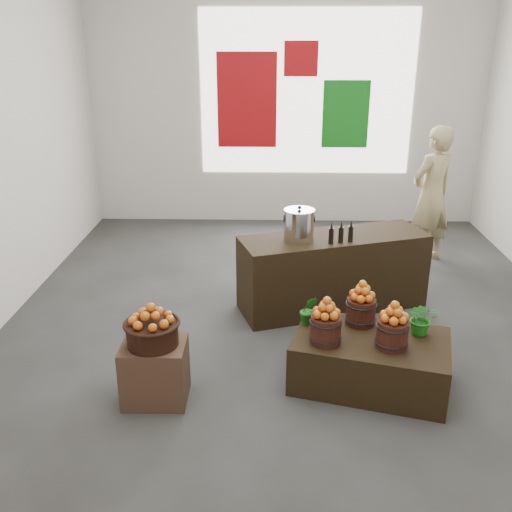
{
  "coord_description": "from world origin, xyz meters",
  "views": [
    {
      "loc": [
        -0.23,
        -5.41,
        2.83
      ],
      "look_at": [
        -0.36,
        -0.4,
        0.88
      ],
      "focal_mm": 40.0,
      "sensor_mm": 36.0,
      "label": 1
    }
  ],
  "objects_px": {
    "counter": "(333,272)",
    "crate": "(155,372)",
    "shopper": "(431,195)",
    "wicker_basket": "(152,334)",
    "stock_pot_left": "(299,226)",
    "display_table": "(370,361)"
  },
  "relations": [
    {
      "from": "crate",
      "to": "display_table",
      "type": "xyz_separation_m",
      "value": [
        1.79,
        0.27,
        -0.04
      ]
    },
    {
      "from": "display_table",
      "to": "stock_pot_left",
      "type": "distance_m",
      "value": 1.67
    },
    {
      "from": "display_table",
      "to": "counter",
      "type": "bearing_deg",
      "value": 111.87
    },
    {
      "from": "crate",
      "to": "shopper",
      "type": "xyz_separation_m",
      "value": [
        3.0,
        3.21,
        0.64
      ]
    },
    {
      "from": "wicker_basket",
      "to": "counter",
      "type": "bearing_deg",
      "value": 47.75
    },
    {
      "from": "wicker_basket",
      "to": "counter",
      "type": "distance_m",
      "value": 2.42
    },
    {
      "from": "counter",
      "to": "shopper",
      "type": "xyz_separation_m",
      "value": [
        1.38,
        1.43,
        0.48
      ]
    },
    {
      "from": "crate",
      "to": "shopper",
      "type": "distance_m",
      "value": 4.44
    },
    {
      "from": "stock_pot_left",
      "to": "shopper",
      "type": "xyz_separation_m",
      "value": [
        1.78,
        1.56,
        -0.08
      ]
    },
    {
      "from": "wicker_basket",
      "to": "counter",
      "type": "xyz_separation_m",
      "value": [
        1.62,
        1.78,
        -0.2
      ]
    },
    {
      "from": "crate",
      "to": "stock_pot_left",
      "type": "height_order",
      "value": "stock_pot_left"
    },
    {
      "from": "crate",
      "to": "wicker_basket",
      "type": "distance_m",
      "value": 0.35
    },
    {
      "from": "wicker_basket",
      "to": "shopper",
      "type": "relative_size",
      "value": 0.23
    },
    {
      "from": "counter",
      "to": "stock_pot_left",
      "type": "relative_size",
      "value": 6.47
    },
    {
      "from": "crate",
      "to": "stock_pot_left",
      "type": "distance_m",
      "value": 2.18
    },
    {
      "from": "display_table",
      "to": "counter",
      "type": "distance_m",
      "value": 1.53
    },
    {
      "from": "display_table",
      "to": "stock_pot_left",
      "type": "relative_size",
      "value": 4.11
    },
    {
      "from": "wicker_basket",
      "to": "stock_pot_left",
      "type": "bearing_deg",
      "value": 53.34
    },
    {
      "from": "counter",
      "to": "shopper",
      "type": "distance_m",
      "value": 2.05
    },
    {
      "from": "wicker_basket",
      "to": "stock_pot_left",
      "type": "distance_m",
      "value": 2.09
    },
    {
      "from": "counter",
      "to": "crate",
      "type": "bearing_deg",
      "value": -150.93
    },
    {
      "from": "crate",
      "to": "display_table",
      "type": "relative_size",
      "value": 0.4
    }
  ]
}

